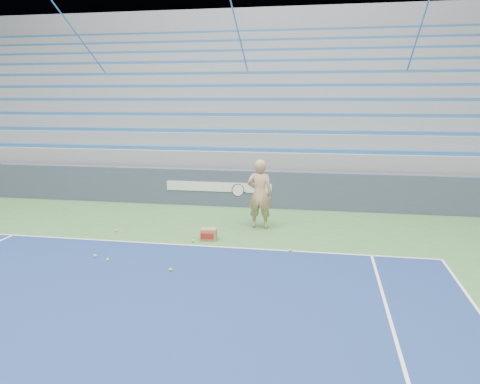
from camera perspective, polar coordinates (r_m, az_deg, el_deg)
sponsor_barrier at (r=14.11m, az=-2.50°, el=0.54°), size 30.00×0.32×1.10m
bleachers at (r=19.50m, az=1.19°, el=8.88°), size 31.00×9.15×7.30m
tennis_player at (r=11.58m, az=2.39°, el=-0.25°), size 0.93×0.83×1.73m
ball_box at (r=10.77m, az=-3.85°, el=-5.17°), size 0.39×0.32×0.27m
tennis_ball_0 at (r=11.79m, az=-14.86°, el=-4.58°), size 0.07×0.07×0.07m
tennis_ball_1 at (r=10.08m, az=-17.25°, el=-7.45°), size 0.07×0.07×0.07m
tennis_ball_2 at (r=8.99m, az=-8.44°, el=-9.36°), size 0.07×0.07×0.07m
tennis_ball_3 at (r=10.03m, az=6.14°, el=-7.08°), size 0.07×0.07×0.07m
tennis_ball_4 at (r=9.78m, az=-15.82°, el=-7.96°), size 0.07×0.07×0.07m
tennis_ball_5 at (r=10.67m, az=-5.74°, el=-5.93°), size 0.07×0.07×0.07m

